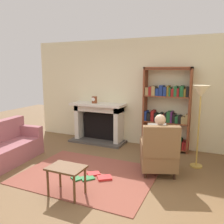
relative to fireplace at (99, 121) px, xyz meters
The scene contains 12 objects.
ground 2.49m from the fireplace, 71.60° to the right, with size 14.00×14.00×0.00m, color brown.
back_wall 1.13m from the fireplace, 18.09° to the left, with size 5.60×0.10×2.70m, color beige.
area_rug 2.21m from the fireplace, 69.06° to the right, with size 2.40×1.80×0.01m, color brown.
fireplace is the anchor object (origin of this frame).
mantel_clock 0.60m from the fireplace, 130.37° to the right, with size 0.14×0.14×0.18m.
bookshelf 1.83m from the fireplace, ahead, with size 1.10×0.32×1.99m.
armchair_reading 2.44m from the fireplace, 36.36° to the right, with size 0.82×0.81×0.97m.
seated_reader 2.34m from the fireplace, 34.81° to the right, with size 0.49×0.59×1.14m.
sofa_floral 2.51m from the fireplace, 116.79° to the right, with size 0.85×1.75×0.85m.
side_table 2.87m from the fireplace, 73.22° to the right, with size 0.56×0.39×0.46m.
scattered_books 2.33m from the fireplace, 65.50° to the right, with size 0.72×0.54×0.04m.
floor_lamp 2.81m from the fireplace, 16.58° to the right, with size 0.32×0.32×1.64m.
Camera 1 is at (2.07, -3.25, 1.93)m, focal length 37.74 mm.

